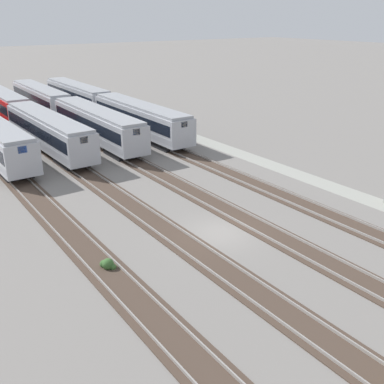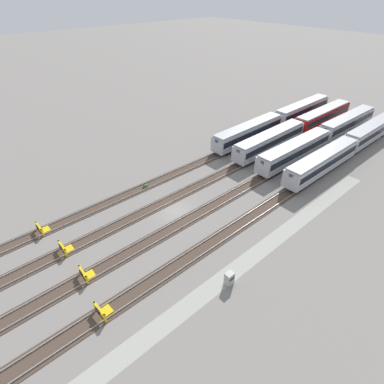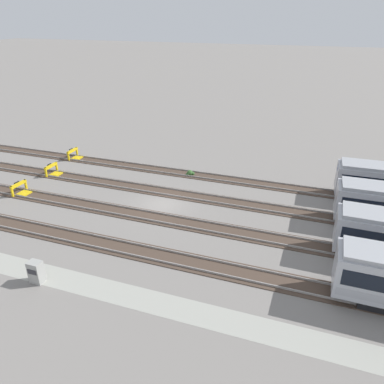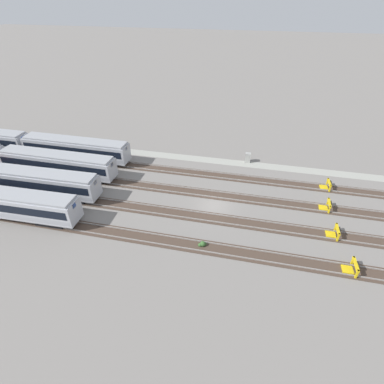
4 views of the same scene
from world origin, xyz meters
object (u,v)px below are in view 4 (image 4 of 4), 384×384
(bumper_stop_middle_track, at_px, (334,232))
(subway_car_front_row_leftmost, at_px, (58,164))
(electrical_cabinet, at_px, (248,158))
(subway_car_front_row_rightmost, at_px, (76,149))
(bumper_stop_far_inner_track, at_px, (352,267))
(subway_car_back_row_leftmost, at_px, (35,182))
(weed_clump, at_px, (202,244))
(bumper_stop_near_inner_track, at_px, (326,206))
(subway_car_back_row_centre, at_px, (9,203))
(bumper_stop_nearest_track, at_px, (327,185))

(bumper_stop_middle_track, bearing_deg, subway_car_front_row_leftmost, -7.61)
(bumper_stop_middle_track, xyz_separation_m, electrical_cabinet, (11.04, -15.79, 0.29))
(subway_car_front_row_leftmost, relative_size, subway_car_front_row_rightmost, 1.00)
(bumper_stop_far_inner_track, bearing_deg, electrical_cabinet, -60.40)
(bumper_stop_far_inner_track, bearing_deg, subway_car_back_row_leftmost, -7.39)
(subway_car_front_row_leftmost, distance_m, weed_clump, 26.29)
(bumper_stop_near_inner_track, xyz_separation_m, bumper_stop_middle_track, (-0.17, 5.18, 0.00))
(subway_car_front_row_leftmost, distance_m, subway_car_back_row_centre, 10.31)
(subway_car_front_row_leftmost, relative_size, bumper_stop_far_inner_track, 8.99)
(electrical_cabinet, bearing_deg, bumper_stop_middle_track, 124.97)
(weed_clump, bearing_deg, bumper_stop_middle_track, -161.09)
(subway_car_back_row_leftmost, xyz_separation_m, electrical_cabinet, (-27.69, -15.84, -1.24))
(bumper_stop_nearest_track, xyz_separation_m, bumper_stop_middle_track, (0.55, 10.34, 0.00))
(electrical_cabinet, bearing_deg, bumper_stop_nearest_track, 154.80)
(bumper_stop_far_inner_track, bearing_deg, bumper_stop_nearest_track, -88.82)
(subway_car_front_row_leftmost, height_order, bumper_stop_middle_track, subway_car_front_row_leftmost)
(subway_car_back_row_centre, bearing_deg, bumper_stop_near_inner_track, -165.02)
(subway_car_back_row_centre, bearing_deg, bumper_stop_far_inner_track, 179.93)
(subway_car_front_row_rightmost, height_order, bumper_stop_near_inner_track, subway_car_front_row_rightmost)
(subway_car_front_row_leftmost, height_order, weed_clump, subway_car_front_row_leftmost)
(subway_car_back_row_centre, xyz_separation_m, bumper_stop_far_inner_track, (-39.60, 0.05, -1.53))
(bumper_stop_far_inner_track, bearing_deg, bumper_stop_near_inner_track, -84.27)
(subway_car_back_row_leftmost, xyz_separation_m, bumper_stop_far_inner_track, (-39.60, 5.13, -1.53))
(subway_car_front_row_leftmost, relative_size, weed_clump, 19.59)
(subway_car_front_row_leftmost, bearing_deg, subway_car_back_row_leftmost, 90.00)
(bumper_stop_middle_track, xyz_separation_m, weed_clump, (14.55, 4.98, -0.27))
(bumper_stop_nearest_track, distance_m, weed_clump, 21.51)
(weed_clump, bearing_deg, subway_car_front_row_rightmost, -32.33)
(bumper_stop_nearest_track, height_order, bumper_stop_middle_track, same)
(bumper_stop_near_inner_track, relative_size, bumper_stop_far_inner_track, 1.00)
(subway_car_front_row_leftmost, bearing_deg, bumper_stop_nearest_track, -172.52)
(bumper_stop_far_inner_track, xyz_separation_m, weed_clump, (15.42, -0.20, -0.27))
(subway_car_back_row_centre, bearing_deg, bumper_stop_middle_track, -172.45)
(subway_car_front_row_rightmost, distance_m, bumper_stop_near_inner_track, 38.93)
(subway_car_back_row_centre, relative_size, electrical_cabinet, 11.29)
(bumper_stop_middle_track, bearing_deg, weed_clump, 18.91)
(bumper_stop_nearest_track, bearing_deg, electrical_cabinet, -25.20)
(subway_car_back_row_leftmost, relative_size, electrical_cabinet, 11.28)
(bumper_stop_far_inner_track, xyz_separation_m, electrical_cabinet, (11.91, -20.97, 0.29))
(subway_car_back_row_centre, xyz_separation_m, electrical_cabinet, (-27.69, -20.93, -1.24))
(subway_car_back_row_centre, height_order, weed_clump, subway_car_back_row_centre)
(bumper_stop_far_inner_track, bearing_deg, weed_clump, -0.74)
(subway_car_back_row_centre, distance_m, electrical_cabinet, 34.73)
(bumper_stop_nearest_track, height_order, electrical_cabinet, electrical_cabinet)
(subway_car_front_row_rightmost, distance_m, bumper_stop_nearest_track, 39.31)
(subway_car_back_row_centre, bearing_deg, electrical_cabinet, -142.92)
(subway_car_front_row_leftmost, xyz_separation_m, subway_car_back_row_centre, (-0.00, 10.31, 0.00))
(subway_car_back_row_centre, height_order, bumper_stop_far_inner_track, subway_car_back_row_centre)
(subway_car_back_row_leftmost, bearing_deg, bumper_stop_far_inner_track, 172.61)
(subway_car_front_row_leftmost, xyz_separation_m, bumper_stop_near_inner_track, (-38.56, -0.01, -1.53))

